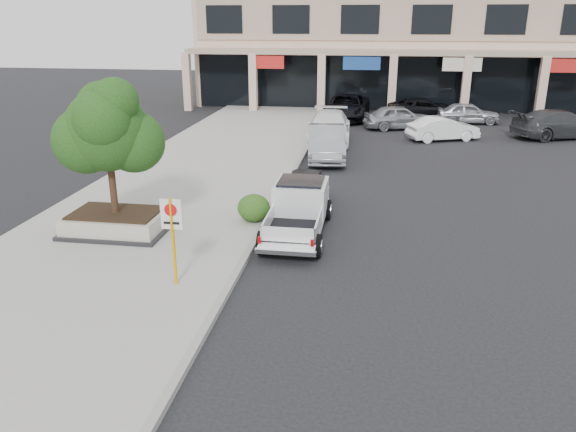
# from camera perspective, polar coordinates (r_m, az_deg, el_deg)

# --- Properties ---
(ground) EXTENTS (120.00, 120.00, 0.00)m
(ground) POSITION_cam_1_polar(r_m,az_deg,el_deg) (15.47, 0.75, -5.85)
(ground) COLOR black
(ground) RESTS_ON ground
(sidewalk) EXTENTS (8.00, 52.00, 0.15)m
(sidewalk) POSITION_cam_1_polar(r_m,az_deg,el_deg) (22.18, -11.20, 1.96)
(sidewalk) COLOR gray
(sidewalk) RESTS_ON ground
(curb) EXTENTS (0.20, 52.00, 0.15)m
(curb) POSITION_cam_1_polar(r_m,az_deg,el_deg) (21.19, -1.10, 1.50)
(curb) COLOR gray
(curb) RESTS_ON ground
(strip_mall) EXTENTS (40.55, 12.43, 9.50)m
(strip_mall) POSITION_cam_1_polar(r_m,az_deg,el_deg) (48.18, 16.79, 16.52)
(strip_mall) COLOR #D3A094
(strip_mall) RESTS_ON ground
(planter) EXTENTS (3.20, 2.20, 0.68)m
(planter) POSITION_cam_1_polar(r_m,az_deg,el_deg) (18.68, -17.01, -0.60)
(planter) COLOR black
(planter) RESTS_ON sidewalk
(planter_tree) EXTENTS (2.90, 2.55, 4.00)m
(planter_tree) POSITION_cam_1_polar(r_m,az_deg,el_deg) (18.01, -17.34, 8.36)
(planter_tree) COLOR black
(planter_tree) RESTS_ON planter
(no_parking_sign) EXTENTS (0.55, 0.09, 2.30)m
(no_parking_sign) POSITION_cam_1_polar(r_m,az_deg,el_deg) (14.26, -11.67, -1.41)
(no_parking_sign) COLOR #DBA10B
(no_parking_sign) RESTS_ON sidewalk
(hedge) EXTENTS (1.10, 0.99, 0.93)m
(hedge) POSITION_cam_1_polar(r_m,az_deg,el_deg) (18.78, -3.49, 0.82)
(hedge) COLOR #1D4614
(hedge) RESTS_ON sidewalk
(pickup_truck) EXTENTS (1.88, 5.06, 1.59)m
(pickup_truck) POSITION_cam_1_polar(r_m,az_deg,el_deg) (17.86, 0.96, 0.46)
(pickup_truck) COLOR white
(pickup_truck) RESTS_ON ground
(curb_car_a) EXTENTS (1.77, 4.05, 1.36)m
(curb_car_a) POSITION_cam_1_polar(r_m,az_deg,el_deg) (20.46, 1.65, 2.61)
(curb_car_a) COLOR #2B2D30
(curb_car_a) RESTS_ON ground
(curb_car_b) EXTENTS (2.27, 5.13, 1.64)m
(curb_car_b) POSITION_cam_1_polar(r_m,az_deg,el_deg) (27.77, 3.91, 7.41)
(curb_car_b) COLOR #929599
(curb_car_b) RESTS_ON ground
(curb_car_c) EXTENTS (2.58, 5.81, 1.66)m
(curb_car_c) POSITION_cam_1_polar(r_m,az_deg,el_deg) (31.91, 4.18, 9.01)
(curb_car_c) COLOR white
(curb_car_c) RESTS_ON ground
(curb_car_d) EXTENTS (3.09, 6.14, 1.66)m
(curb_car_d) POSITION_cam_1_polar(r_m,az_deg,el_deg) (39.28, 5.99, 10.95)
(curb_car_d) COLOR black
(curb_car_d) RESTS_ON ground
(lot_car_a) EXTENTS (4.69, 2.93, 1.49)m
(lot_car_a) POSITION_cam_1_polar(r_m,az_deg,el_deg) (36.22, 11.22, 9.82)
(lot_car_a) COLOR gray
(lot_car_a) RESTS_ON ground
(lot_car_b) EXTENTS (4.26, 2.80, 1.33)m
(lot_car_b) POSITION_cam_1_polar(r_m,az_deg,el_deg) (33.37, 15.46, 8.54)
(lot_car_b) COLOR white
(lot_car_b) RESTS_ON ground
(lot_car_c) EXTENTS (6.04, 4.13, 1.62)m
(lot_car_c) POSITION_cam_1_polar(r_m,az_deg,el_deg) (36.38, 25.89, 8.40)
(lot_car_c) COLOR #313336
(lot_car_c) RESTS_ON ground
(lot_car_d) EXTENTS (5.20, 2.93, 1.37)m
(lot_car_d) POSITION_cam_1_polar(r_m,az_deg,el_deg) (40.63, 13.67, 10.59)
(lot_car_d) COLOR black
(lot_car_d) RESTS_ON ground
(lot_car_e) EXTENTS (4.04, 1.67, 1.37)m
(lot_car_e) POSITION_cam_1_polar(r_m,az_deg,el_deg) (39.39, 17.85, 9.94)
(lot_car_e) COLOR #9FA0A6
(lot_car_e) RESTS_ON ground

